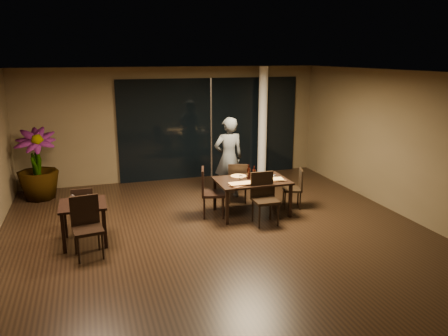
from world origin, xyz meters
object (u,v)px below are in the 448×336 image
(side_table, at_px, (83,210))
(bottle_c, at_px, (248,172))
(chair_side_near, at_px, (87,223))
(chair_main_right, at_px, (296,186))
(chair_side_far, at_px, (83,206))
(diner, at_px, (229,158))
(main_table, at_px, (252,183))
(bottle_a, at_px, (249,172))
(bottle_b, at_px, (254,173))
(potted_plant, at_px, (37,164))
(chair_main_far, at_px, (238,181))
(chair_main_left, at_px, (209,190))
(chair_main_near, at_px, (264,195))

(side_table, height_order, bottle_c, bottle_c)
(chair_side_near, relative_size, bottle_c, 3.58)
(chair_main_right, height_order, chair_side_far, chair_main_right)
(chair_side_near, bearing_deg, side_table, 87.47)
(diner, bearing_deg, chair_side_near, 32.18)
(main_table, bearing_deg, chair_main_right, 4.67)
(diner, bearing_deg, bottle_a, 91.72)
(main_table, height_order, chair_side_far, chair_side_far)
(diner, distance_m, bottle_b, 1.24)
(side_table, relative_size, bottle_b, 2.65)
(main_table, xyz_separation_m, chair_side_far, (-3.41, 0.16, -0.20))
(chair_main_right, xyz_separation_m, potted_plant, (-5.47, 2.35, 0.34))
(chair_main_right, bearing_deg, bottle_a, -71.13)
(main_table, height_order, bottle_c, bottle_c)
(chair_main_far, relative_size, chair_main_left, 0.91)
(bottle_b, bearing_deg, side_table, -172.02)
(chair_main_near, bearing_deg, diner, 96.80)
(chair_main_far, height_order, chair_main_right, chair_main_far)
(diner, relative_size, bottle_a, 6.14)
(chair_main_far, bearing_deg, bottle_c, 111.05)
(chair_main_far, bearing_deg, chair_main_right, 168.52)
(main_table, relative_size, chair_main_left, 1.45)
(main_table, bearing_deg, chair_main_far, 93.57)
(chair_side_far, bearing_deg, bottle_b, 178.76)
(main_table, xyz_separation_m, potted_plant, (-4.40, 2.43, 0.16))
(chair_main_right, bearing_deg, chair_main_far, -102.06)
(chair_main_right, relative_size, diner, 0.46)
(chair_main_left, height_order, bottle_a, bottle_a)
(chair_main_right, xyz_separation_m, chair_side_near, (-4.42, -1.11, 0.08))
(chair_main_right, bearing_deg, main_table, -66.50)
(chair_main_left, xyz_separation_m, chair_side_near, (-2.45, -1.16, -0.01))
(diner, bearing_deg, side_table, 25.03)
(bottle_c, bearing_deg, chair_main_far, 91.64)
(chair_main_far, xyz_separation_m, bottle_a, (0.01, -0.67, 0.38))
(chair_main_near, bearing_deg, chair_side_far, 169.62)
(side_table, bearing_deg, chair_main_near, -0.61)
(chair_main_near, height_order, chair_main_left, chair_main_left)
(chair_main_near, bearing_deg, chair_main_far, 95.43)
(chair_main_far, height_order, potted_plant, potted_plant)
(chair_main_near, xyz_separation_m, chair_side_far, (-3.46, 0.70, -0.10))
(potted_plant, height_order, bottle_a, potted_plant)
(diner, xyz_separation_m, bottle_b, (0.16, -1.23, -0.06))
(chair_main_near, bearing_deg, bottle_b, 92.56)
(diner, height_order, bottle_c, diner)
(potted_plant, bearing_deg, bottle_a, -28.30)
(side_table, relative_size, chair_main_right, 0.91)
(chair_side_far, distance_m, bottle_b, 3.48)
(bottle_a, relative_size, bottle_c, 1.10)
(chair_main_left, relative_size, chair_side_far, 1.21)
(diner, bearing_deg, chair_main_right, 134.36)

